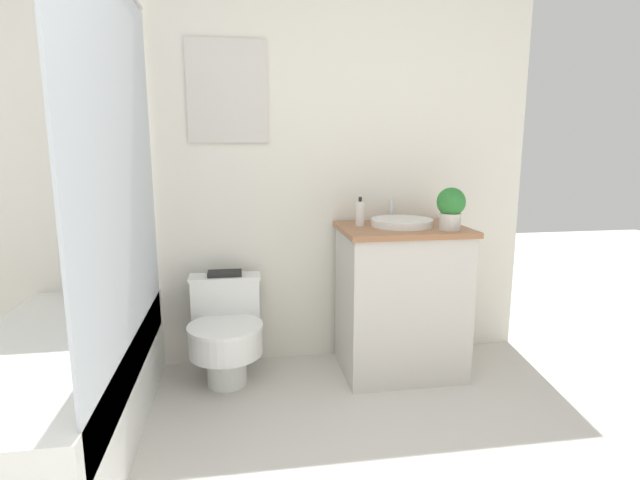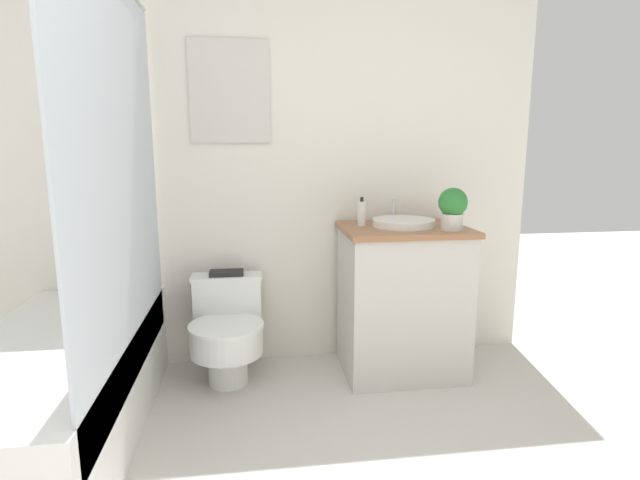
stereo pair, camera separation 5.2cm
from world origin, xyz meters
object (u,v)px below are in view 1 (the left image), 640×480
object	(u,v)px
toilet	(226,330)
potted_plant	(451,207)
sink	(402,222)
soap_bottle	(360,213)
book_on_tank	(225,273)

from	to	relation	value
toilet	potted_plant	xyz separation A→B (m)	(1.20, -0.15, 0.67)
potted_plant	toilet	bearing A→B (deg)	172.65
sink	potted_plant	world-z (taller)	potted_plant
soap_bottle	sink	bearing A→B (deg)	-10.86
sink	soap_bottle	bearing A→B (deg)	169.14
soap_bottle	potted_plant	xyz separation A→B (m)	(0.44, -0.20, 0.05)
toilet	book_on_tank	bearing A→B (deg)	90.00
sink	book_on_tank	world-z (taller)	sink
book_on_tank	soap_bottle	bearing A→B (deg)	-6.78
toilet	potted_plant	bearing A→B (deg)	-7.35
soap_bottle	potted_plant	distance (m)	0.49
sink	potted_plant	xyz separation A→B (m)	(0.22, -0.16, 0.10)
potted_plant	soap_bottle	bearing A→B (deg)	155.38
sink	book_on_tank	size ratio (longest dim) A/B	2.01
toilet	potted_plant	world-z (taller)	potted_plant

